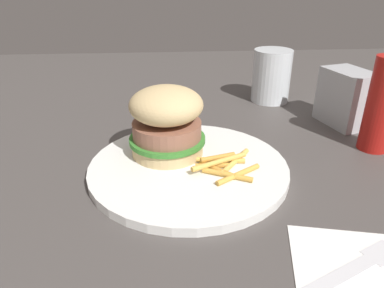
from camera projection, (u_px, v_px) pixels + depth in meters
name	position (u px, v px, depth m)	size (l,w,h in m)	color
ground_plane	(173.00, 182.00, 0.47)	(1.60, 1.60, 0.00)	#47423F
plate	(192.00, 168.00, 0.49)	(0.27, 0.27, 0.01)	white
sandwich	(173.00, 121.00, 0.50)	(0.11, 0.11, 0.10)	tan
fries_pile	(227.00, 165.00, 0.47)	(0.09, 0.09, 0.01)	gold
napkin	(359.00, 268.00, 0.33)	(0.11, 0.11, 0.00)	white
fork	(360.00, 266.00, 0.33)	(0.09, 0.16, 0.00)	silver
drink_glass	(273.00, 79.00, 0.73)	(0.08, 0.08, 0.11)	silver
napkin_dispenser	(349.00, 98.00, 0.62)	(0.09, 0.06, 0.10)	#B7BABF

